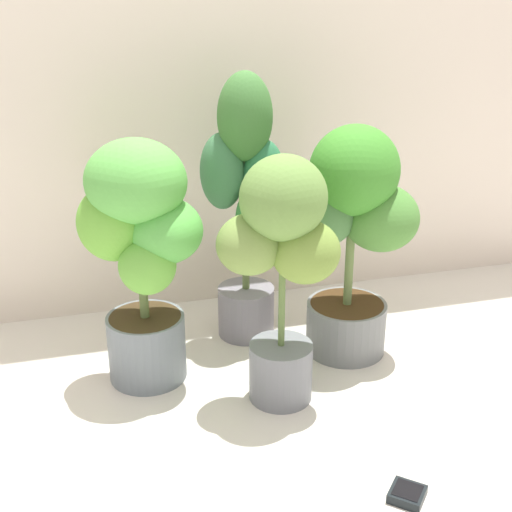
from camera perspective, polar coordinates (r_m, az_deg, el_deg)
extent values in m
plane|color=silver|center=(1.97, 2.70, -13.88)|extent=(8.00, 8.00, 0.00)
cube|color=beige|center=(2.42, -3.42, 18.42)|extent=(3.20, 0.01, 2.00)
cylinder|color=slate|center=(2.04, 2.06, -9.51)|extent=(0.19, 0.19, 0.18)
cylinder|color=#49301A|center=(2.00, 2.09, -7.56)|extent=(0.17, 0.17, 0.02)
cylinder|color=#5B753E|center=(1.88, 2.20, -0.71)|extent=(0.02, 0.02, 0.50)
ellipsoid|color=olive|center=(1.82, 2.29, 4.84)|extent=(0.33, 0.32, 0.23)
ellipsoid|color=olive|center=(1.86, -0.50, 0.98)|extent=(0.24, 0.23, 0.17)
ellipsoid|color=olive|center=(1.86, 4.17, 0.33)|extent=(0.20, 0.18, 0.18)
cylinder|color=slate|center=(2.16, -9.03, -7.42)|extent=(0.24, 0.24, 0.21)
cylinder|color=#40301B|center=(2.11, -9.19, -5.15)|extent=(0.22, 0.22, 0.02)
cylinder|color=#61753F|center=(2.01, -9.61, 1.12)|extent=(0.03, 0.03, 0.48)
ellipsoid|color=#5DB34A|center=(1.95, -9.96, 6.11)|extent=(0.38, 0.37, 0.24)
ellipsoid|color=#69B33B|center=(2.01, -11.77, 2.69)|extent=(0.29, 0.29, 0.22)
ellipsoid|color=#58B147|center=(1.98, -7.55, 2.14)|extent=(0.23, 0.25, 0.19)
ellipsoid|color=#67B13F|center=(1.97, -9.00, -0.77)|extent=(0.21, 0.21, 0.17)
cylinder|color=slate|center=(2.30, 7.46, -5.82)|extent=(0.26, 0.26, 0.17)
cylinder|color=#442D17|center=(2.27, 7.55, -4.09)|extent=(0.24, 0.24, 0.02)
cylinder|color=olive|center=(2.16, 7.90, 2.11)|extent=(0.03, 0.03, 0.51)
ellipsoid|color=#3E8A2B|center=(2.11, 8.18, 7.03)|extent=(0.39, 0.39, 0.28)
ellipsoid|color=#44723D|center=(2.13, 5.74, 3.61)|extent=(0.20, 0.21, 0.21)
ellipsoid|color=#4C8537|center=(2.17, 10.33, 3.14)|extent=(0.28, 0.28, 0.21)
cylinder|color=gray|center=(2.38, -0.82, -4.55)|extent=(0.19, 0.19, 0.17)
cylinder|color=#402E18|center=(2.35, -0.83, -2.83)|extent=(0.18, 0.18, 0.02)
cylinder|color=#5E713F|center=(2.22, -0.88, 5.09)|extent=(0.02, 0.02, 0.66)
ellipsoid|color=#407435|center=(2.16, -0.92, 11.47)|extent=(0.24, 0.24, 0.28)
ellipsoid|color=#3C7148|center=(2.20, -2.82, 7.04)|extent=(0.16, 0.16, 0.25)
ellipsoid|color=#2E7348|center=(2.21, 0.65, 6.39)|extent=(0.18, 0.17, 0.26)
ellipsoid|color=#2F7133|center=(2.19, -0.26, 3.00)|extent=(0.12, 0.12, 0.21)
cube|color=black|center=(1.78, 12.43, -18.74)|extent=(0.11, 0.11, 0.02)
cube|color=black|center=(1.77, 12.47, -18.43)|extent=(0.09, 0.09, 0.00)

